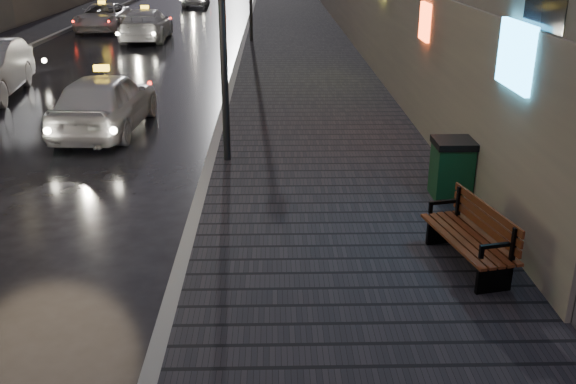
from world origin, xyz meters
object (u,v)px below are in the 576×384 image
(trash_bin, at_px, (452,168))
(taxi_near, at_px, (105,101))
(bench, at_px, (473,236))
(taxi_far, at_px, (103,17))
(taxi_mid, at_px, (146,25))

(trash_bin, distance_m, taxi_near, 8.42)
(bench, relative_size, taxi_near, 0.43)
(bench, distance_m, taxi_near, 9.78)
(taxi_far, bearing_deg, trash_bin, -63.23)
(bench, height_order, taxi_far, taxi_far)
(taxi_near, distance_m, taxi_mid, 14.73)
(trash_bin, bearing_deg, taxi_far, 116.51)
(bench, xyz_separation_m, taxi_far, (-11.10, 25.35, 0.06))
(trash_bin, height_order, taxi_mid, taxi_mid)
(taxi_near, bearing_deg, taxi_far, -72.44)
(taxi_mid, relative_size, taxi_far, 1.03)
(taxi_near, bearing_deg, bench, 136.31)
(taxi_mid, bearing_deg, trash_bin, 112.95)
(taxi_near, relative_size, taxi_far, 0.91)
(taxi_near, height_order, taxi_mid, taxi_near)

